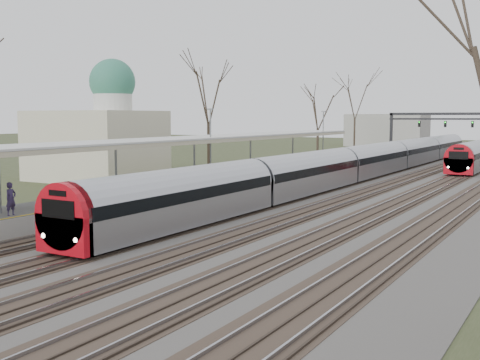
% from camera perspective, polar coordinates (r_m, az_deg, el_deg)
% --- Properties ---
extents(track_bed, '(24.00, 160.00, 0.22)m').
position_cam_1_polar(track_bed, '(57.46, 15.58, 0.37)').
color(track_bed, '#474442').
rests_on(track_bed, ground).
extents(platform, '(3.50, 69.00, 1.00)m').
position_cam_1_polar(platform, '(44.94, -1.81, -0.37)').
color(platform, '#9E9B93').
rests_on(platform, ground).
extents(canopy, '(4.10, 50.00, 3.11)m').
position_cam_1_polar(canopy, '(40.93, -5.18, 3.80)').
color(canopy, slate).
rests_on(canopy, platform).
extents(dome_building, '(10.00, 8.00, 10.30)m').
position_cam_1_polar(dome_building, '(52.87, -13.28, 3.93)').
color(dome_building, beige).
rests_on(dome_building, ground).
extents(signal_gantry, '(21.00, 0.59, 6.08)m').
position_cam_1_polar(signal_gantry, '(86.56, 20.75, 5.24)').
color(signal_gantry, black).
rests_on(signal_gantry, ground).
extents(tree_west_far, '(5.50, 5.50, 11.33)m').
position_cam_1_polar(tree_west_far, '(57.85, -3.02, 8.51)').
color(tree_west_far, '#2D231C').
rests_on(tree_west_far, ground).
extents(train_near, '(2.62, 75.21, 3.05)m').
position_cam_1_polar(train_near, '(56.08, 12.34, 1.77)').
color(train_near, '#9EA0A8').
rests_on(train_near, ground).
extents(passenger, '(0.41, 0.59, 1.55)m').
position_cam_1_polar(passenger, '(29.20, -20.90, -1.71)').
color(passenger, '#352950').
rests_on(passenger, platform).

